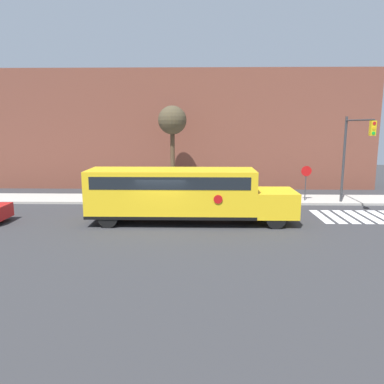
{
  "coord_description": "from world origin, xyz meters",
  "views": [
    {
      "loc": [
        1.98,
        -18.95,
        5.21
      ],
      "look_at": [
        1.52,
        1.01,
        1.58
      ],
      "focal_mm": 35.0,
      "sensor_mm": 36.0,
      "label": 1
    }
  ],
  "objects_px": {
    "school_bus": "(181,192)",
    "traffic_light": "(353,147)",
    "stop_sign": "(306,178)",
    "tree_near_sidewalk": "(172,122)"
  },
  "relations": [
    {
      "from": "stop_sign",
      "to": "tree_near_sidewalk",
      "type": "xyz_separation_m",
      "value": [
        -9.1,
        2.73,
        3.69
      ]
    },
    {
      "from": "tree_near_sidewalk",
      "to": "school_bus",
      "type": "bearing_deg",
      "value": -82.63
    },
    {
      "from": "stop_sign",
      "to": "school_bus",
      "type": "bearing_deg",
      "value": -146.31
    },
    {
      "from": "school_bus",
      "to": "tree_near_sidewalk",
      "type": "height_order",
      "value": "tree_near_sidewalk"
    },
    {
      "from": "school_bus",
      "to": "stop_sign",
      "type": "relative_size",
      "value": 4.39
    },
    {
      "from": "stop_sign",
      "to": "traffic_light",
      "type": "bearing_deg",
      "value": -34.81
    },
    {
      "from": "school_bus",
      "to": "traffic_light",
      "type": "distance_m",
      "value": 11.22
    },
    {
      "from": "stop_sign",
      "to": "tree_near_sidewalk",
      "type": "distance_m",
      "value": 10.19
    },
    {
      "from": "school_bus",
      "to": "tree_near_sidewalk",
      "type": "relative_size",
      "value": 1.67
    },
    {
      "from": "school_bus",
      "to": "traffic_light",
      "type": "bearing_deg",
      "value": 20.06
    }
  ]
}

